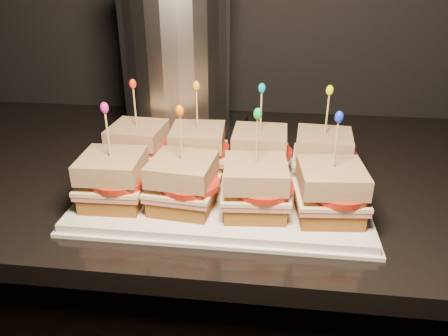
# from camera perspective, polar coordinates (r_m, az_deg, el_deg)

# --- Properties ---
(granite_slab) EXTENTS (2.19, 0.68, 0.03)m
(granite_slab) POSITION_cam_1_polar(r_m,az_deg,el_deg) (0.86, 9.62, -0.98)
(granite_slab) COLOR black
(granite_slab) RESTS_ON cabinet
(platter) EXTENTS (0.46, 0.28, 0.02)m
(platter) POSITION_cam_1_polar(r_m,az_deg,el_deg) (0.73, 0.00, -3.24)
(platter) COLOR white
(platter) RESTS_ON granite_slab
(platter_rim) EXTENTS (0.47, 0.29, 0.01)m
(platter_rim) POSITION_cam_1_polar(r_m,az_deg,el_deg) (0.73, 0.00, -3.65)
(platter_rim) COLOR white
(platter_rim) RESTS_ON granite_slab
(sandwich_0_bread_bot) EXTENTS (0.10, 0.10, 0.02)m
(sandwich_0_bread_bot) POSITION_cam_1_polar(r_m,az_deg,el_deg) (0.81, -10.94, 1.04)
(sandwich_0_bread_bot) COLOR #572F11
(sandwich_0_bread_bot) RESTS_ON platter
(sandwich_0_ham) EXTENTS (0.10, 0.10, 0.01)m
(sandwich_0_ham) POSITION_cam_1_polar(r_m,az_deg,el_deg) (0.81, -11.04, 2.10)
(sandwich_0_ham) COLOR #B56259
(sandwich_0_ham) RESTS_ON sandwich_0_bread_bot
(sandwich_0_cheese) EXTENTS (0.11, 0.10, 0.01)m
(sandwich_0_cheese) POSITION_cam_1_polar(r_m,az_deg,el_deg) (0.80, -11.08, 2.56)
(sandwich_0_cheese) COLOR beige
(sandwich_0_cheese) RESTS_ON sandwich_0_ham
(sandwich_0_tomato) EXTENTS (0.09, 0.09, 0.01)m
(sandwich_0_tomato) POSITION_cam_1_polar(r_m,az_deg,el_deg) (0.79, -10.42, 2.85)
(sandwich_0_tomato) COLOR #AD2113
(sandwich_0_tomato) RESTS_ON sandwich_0_cheese
(sandwich_0_bread_top) EXTENTS (0.10, 0.10, 0.03)m
(sandwich_0_bread_top) POSITION_cam_1_polar(r_m,az_deg,el_deg) (0.79, -11.25, 4.39)
(sandwich_0_bread_top) COLOR #5A310C
(sandwich_0_bread_top) RESTS_ON sandwich_0_tomato
(sandwich_0_pick) EXTENTS (0.00, 0.00, 0.09)m
(sandwich_0_pick) POSITION_cam_1_polar(r_m,az_deg,el_deg) (0.78, -11.54, 7.51)
(sandwich_0_pick) COLOR tan
(sandwich_0_pick) RESTS_ON sandwich_0_bread_top
(sandwich_0_frill) EXTENTS (0.01, 0.01, 0.02)m
(sandwich_0_frill) POSITION_cam_1_polar(r_m,az_deg,el_deg) (0.76, -11.84, 10.71)
(sandwich_0_frill) COLOR red
(sandwich_0_frill) RESTS_ON sandwich_0_pick
(sandwich_1_bread_bot) EXTENTS (0.09, 0.09, 0.02)m
(sandwich_1_bread_bot) POSITION_cam_1_polar(r_m,az_deg,el_deg) (0.79, -3.36, 0.66)
(sandwich_1_bread_bot) COLOR #572F11
(sandwich_1_bread_bot) RESTS_ON platter
(sandwich_1_ham) EXTENTS (0.10, 0.10, 0.01)m
(sandwich_1_ham) POSITION_cam_1_polar(r_m,az_deg,el_deg) (0.78, -3.39, 1.75)
(sandwich_1_ham) COLOR #B56259
(sandwich_1_ham) RESTS_ON sandwich_1_bread_bot
(sandwich_1_cheese) EXTENTS (0.11, 0.10, 0.01)m
(sandwich_1_cheese) POSITION_cam_1_polar(r_m,az_deg,el_deg) (0.78, -3.41, 2.22)
(sandwich_1_cheese) COLOR beige
(sandwich_1_cheese) RESTS_ON sandwich_1_ham
(sandwich_1_tomato) EXTENTS (0.09, 0.09, 0.01)m
(sandwich_1_tomato) POSITION_cam_1_polar(r_m,az_deg,el_deg) (0.77, -2.61, 2.52)
(sandwich_1_tomato) COLOR #AD2113
(sandwich_1_tomato) RESTS_ON sandwich_1_cheese
(sandwich_1_bread_top) EXTENTS (0.10, 0.10, 0.03)m
(sandwich_1_bread_top) POSITION_cam_1_polar(r_m,az_deg,el_deg) (0.77, -3.46, 4.11)
(sandwich_1_bread_top) COLOR #5A310C
(sandwich_1_bread_top) RESTS_ON sandwich_1_tomato
(sandwich_1_pick) EXTENTS (0.00, 0.00, 0.09)m
(sandwich_1_pick) POSITION_cam_1_polar(r_m,az_deg,el_deg) (0.75, -3.55, 7.34)
(sandwich_1_pick) COLOR tan
(sandwich_1_pick) RESTS_ON sandwich_1_bread_top
(sandwich_1_frill) EXTENTS (0.01, 0.01, 0.02)m
(sandwich_1_frill) POSITION_cam_1_polar(r_m,az_deg,el_deg) (0.74, -3.65, 10.65)
(sandwich_1_frill) COLOR #FAA11E
(sandwich_1_frill) RESTS_ON sandwich_1_pick
(sandwich_2_bread_bot) EXTENTS (0.09, 0.09, 0.02)m
(sandwich_2_bread_bot) POSITION_cam_1_polar(r_m,az_deg,el_deg) (0.78, 4.57, 0.25)
(sandwich_2_bread_bot) COLOR #572F11
(sandwich_2_bread_bot) RESTS_ON platter
(sandwich_2_ham) EXTENTS (0.10, 0.10, 0.01)m
(sandwich_2_ham) POSITION_cam_1_polar(r_m,az_deg,el_deg) (0.77, 4.62, 1.35)
(sandwich_2_ham) COLOR #B56259
(sandwich_2_ham) RESTS_ON sandwich_2_bread_bot
(sandwich_2_cheese) EXTENTS (0.10, 0.10, 0.01)m
(sandwich_2_cheese) POSITION_cam_1_polar(r_m,az_deg,el_deg) (0.77, 4.64, 1.83)
(sandwich_2_cheese) COLOR beige
(sandwich_2_cheese) RESTS_ON sandwich_2_ham
(sandwich_2_tomato) EXTENTS (0.09, 0.09, 0.01)m
(sandwich_2_tomato) POSITION_cam_1_polar(r_m,az_deg,el_deg) (0.76, 5.54, 2.12)
(sandwich_2_tomato) COLOR #AD2113
(sandwich_2_tomato) RESTS_ON sandwich_2_cheese
(sandwich_2_bread_top) EXTENTS (0.09, 0.09, 0.03)m
(sandwich_2_bread_top) POSITION_cam_1_polar(r_m,az_deg,el_deg) (0.76, 4.71, 3.73)
(sandwich_2_bread_top) COLOR #5A310C
(sandwich_2_bread_top) RESTS_ON sandwich_2_tomato
(sandwich_2_pick) EXTENTS (0.00, 0.00, 0.09)m
(sandwich_2_pick) POSITION_cam_1_polar(r_m,az_deg,el_deg) (0.74, 4.84, 7.00)
(sandwich_2_pick) COLOR tan
(sandwich_2_pick) RESTS_ON sandwich_2_bread_top
(sandwich_2_frill) EXTENTS (0.01, 0.01, 0.02)m
(sandwich_2_frill) POSITION_cam_1_polar(r_m,az_deg,el_deg) (0.73, 4.97, 10.37)
(sandwich_2_frill) COLOR #088FBB
(sandwich_2_frill) RESTS_ON sandwich_2_pick
(sandwich_3_bread_bot) EXTENTS (0.10, 0.10, 0.02)m
(sandwich_3_bread_bot) POSITION_cam_1_polar(r_m,az_deg,el_deg) (0.78, 12.57, -0.17)
(sandwich_3_bread_bot) COLOR #572F11
(sandwich_3_bread_bot) RESTS_ON platter
(sandwich_3_ham) EXTENTS (0.10, 0.10, 0.01)m
(sandwich_3_ham) POSITION_cam_1_polar(r_m,az_deg,el_deg) (0.77, 12.69, 0.92)
(sandwich_3_ham) COLOR #B56259
(sandwich_3_ham) RESTS_ON sandwich_3_bread_bot
(sandwich_3_cheese) EXTENTS (0.11, 0.10, 0.01)m
(sandwich_3_cheese) POSITION_cam_1_polar(r_m,az_deg,el_deg) (0.77, 12.74, 1.39)
(sandwich_3_cheese) COLOR beige
(sandwich_3_cheese) RESTS_ON sandwich_3_ham
(sandwich_3_tomato) EXTENTS (0.09, 0.09, 0.01)m
(sandwich_3_tomato) POSITION_cam_1_polar(r_m,az_deg,el_deg) (0.76, 13.72, 1.67)
(sandwich_3_tomato) COLOR #AD2113
(sandwich_3_tomato) RESTS_ON sandwich_3_cheese
(sandwich_3_bread_top) EXTENTS (0.10, 0.10, 0.03)m
(sandwich_3_bread_top) POSITION_cam_1_polar(r_m,az_deg,el_deg) (0.76, 12.94, 3.28)
(sandwich_3_bread_top) COLOR #5A310C
(sandwich_3_bread_top) RESTS_ON sandwich_3_tomato
(sandwich_3_pick) EXTENTS (0.00, 0.00, 0.09)m
(sandwich_3_pick) POSITION_cam_1_polar(r_m,az_deg,el_deg) (0.74, 13.28, 6.52)
(sandwich_3_pick) COLOR tan
(sandwich_3_pick) RESTS_ON sandwich_3_bread_top
(sandwich_3_frill) EXTENTS (0.01, 0.01, 0.02)m
(sandwich_3_frill) POSITION_cam_1_polar(r_m,az_deg,el_deg) (0.73, 13.64, 9.84)
(sandwich_3_frill) COLOR #F1FC0A
(sandwich_3_frill) RESTS_ON sandwich_3_pick
(sandwich_4_bread_bot) EXTENTS (0.09, 0.09, 0.02)m
(sandwich_4_bread_bot) POSITION_cam_1_polar(r_m,az_deg,el_deg) (0.70, -14.02, -3.42)
(sandwich_4_bread_bot) COLOR #572F11
(sandwich_4_bread_bot) RESTS_ON platter
(sandwich_4_ham) EXTENTS (0.10, 0.10, 0.01)m
(sandwich_4_ham) POSITION_cam_1_polar(r_m,az_deg,el_deg) (0.69, -14.17, -2.24)
(sandwich_4_ham) COLOR #B56259
(sandwich_4_ham) RESTS_ON sandwich_4_bread_bot
(sandwich_4_cheese) EXTENTS (0.10, 0.10, 0.01)m
(sandwich_4_cheese) POSITION_cam_1_polar(r_m,az_deg,el_deg) (0.69, -14.23, -1.73)
(sandwich_4_cheese) COLOR beige
(sandwich_4_cheese) RESTS_ON sandwich_4_ham
(sandwich_4_tomato) EXTENTS (0.09, 0.09, 0.01)m
(sandwich_4_tomato) POSITION_cam_1_polar(r_m,az_deg,el_deg) (0.68, -13.52, -1.46)
(sandwich_4_tomato) COLOR #AD2113
(sandwich_4_tomato) RESTS_ON sandwich_4_cheese
(sandwich_4_bread_top) EXTENTS (0.09, 0.09, 0.03)m
(sandwich_4_bread_top) POSITION_cam_1_polar(r_m,az_deg,el_deg) (0.68, -14.48, 0.33)
(sandwich_4_bread_top) COLOR #5A310C
(sandwich_4_bread_top) RESTS_ON sandwich_4_tomato
(sandwich_4_pick) EXTENTS (0.00, 0.00, 0.09)m
(sandwich_4_pick) POSITION_cam_1_polar(r_m,az_deg,el_deg) (0.66, -14.91, 3.89)
(sandwich_4_pick) COLOR tan
(sandwich_4_pick) RESTS_ON sandwich_4_bread_top
(sandwich_4_frill) EXTENTS (0.01, 0.01, 0.02)m
(sandwich_4_frill) POSITION_cam_1_polar(r_m,az_deg,el_deg) (0.65, -15.36, 7.59)
(sandwich_4_frill) COLOR #C8189B
(sandwich_4_frill) RESTS_ON sandwich_4_pick
(sandwich_5_bread_bot) EXTENTS (0.10, 0.10, 0.02)m
(sandwich_5_bread_bot) POSITION_cam_1_polar(r_m,az_deg,el_deg) (0.67, -5.29, -4.06)
(sandwich_5_bread_bot) COLOR #572F11
(sandwich_5_bread_bot) RESTS_ON platter
(sandwich_5_ham) EXTENTS (0.11, 0.10, 0.01)m
(sandwich_5_ham) POSITION_cam_1_polar(r_m,az_deg,el_deg) (0.66, -5.35, -2.83)
(sandwich_5_ham) COLOR #B56259
(sandwich_5_ham) RESTS_ON sandwich_5_bread_bot
(sandwich_5_cheese) EXTENTS (0.11, 0.11, 0.01)m
(sandwich_5_cheese) POSITION_cam_1_polar(r_m,az_deg,el_deg) (0.66, -5.37, -2.30)
(sandwich_5_cheese) COLOR beige
(sandwich_5_cheese) RESTS_ON sandwich_5_ham
(sandwich_5_tomato) EXTENTS (0.09, 0.09, 0.01)m
(sandwich_5_tomato) POSITION_cam_1_polar(r_m,az_deg,el_deg) (0.65, -4.47, -2.03)
(sandwich_5_tomato) COLOR #AD2113
(sandwich_5_tomato) RESTS_ON sandwich_5_cheese
(sandwich_5_bread_top) EXTENTS (0.10, 0.10, 0.03)m
(sandwich_5_bread_top) POSITION_cam_1_polar(r_m,az_deg,el_deg) (0.65, -5.47, -0.16)
(sandwich_5_bread_top) COLOR #5A310C
(sandwich_5_bread_top) RESTS_ON sandwich_5_tomato
(sandwich_5_pick) EXTENTS (0.00, 0.00, 0.09)m
(sandwich_5_pick) POSITION_cam_1_polar(r_m,az_deg,el_deg) (0.63, -5.64, 3.56)
(sandwich_5_pick) COLOR tan
(sandwich_5_pick) RESTS_ON sandwich_5_bread_top
(sandwich_5_frill) EXTENTS (0.01, 0.01, 0.02)m
(sandwich_5_frill) POSITION_cam_1_polar(r_m,az_deg,el_deg) (0.61, -5.82, 7.45)
(sandwich_5_frill) COLOR orange
(sandwich_5_frill) RESTS_ON sandwich_5_pick
(sandwich_6_bread_bot) EXTENTS (0.10, 0.10, 0.02)m
(sandwich_6_bread_bot) POSITION_cam_1_polar(r_m,az_deg,el_deg) (0.66, 4.02, -4.63)
(sandwich_6_bread_bot) COLOR #572F11
(sandwich_6_bread_bot) RESTS_ON platter
(sandwich_6_ham) EXTENTS (0.11, 0.10, 0.01)m
(sandwich_6_ham) POSITION_cam_1_polar(r_m,az_deg,el_deg) (0.65, 4.06, -3.39)
(sandwich_6_ham) COLOR #B56259
(sandwich_6_ham) RESTS_ON sandwich_6_bread_bot
(sandwich_6_cheese) EXTENTS (0.11, 0.10, 0.01)m
(sandwich_6_cheese) POSITION_cam_1_polar(r_m,az_deg,el_deg) (0.65, 4.08, -2.85)
(sandwich_6_cheese) COLOR beige
(sandwich_6_cheese) RESTS_ON sandwich_6_ham
(sandwich_6_tomato) EXTENTS (0.09, 0.09, 0.01)m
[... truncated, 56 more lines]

